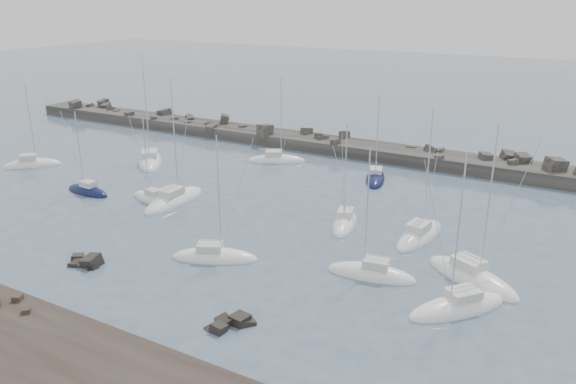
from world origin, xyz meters
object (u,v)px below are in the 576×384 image
object	(u,v)px
sailboat_0	(32,165)
sailboat_11	(457,308)
sailboat_6	(345,223)
sailboat_8	(375,179)
sailboat_9	(371,274)
sailboat_5	(153,200)
sailboat_13	(471,278)
sailboat_7	(215,258)
sailboat_4	(276,161)
sailboat_10	(419,236)
sailboat_1	(150,161)
sailboat_3	(174,201)
sailboat_2	(88,192)

from	to	relation	value
sailboat_0	sailboat_11	world-z (taller)	sailboat_11
sailboat_6	sailboat_11	size ratio (longest dim) A/B	0.87
sailboat_8	sailboat_9	xyz separation A→B (m)	(9.57, -25.85, 0.01)
sailboat_5	sailboat_8	xyz separation A→B (m)	(20.60, 20.76, -0.00)
sailboat_9	sailboat_13	size ratio (longest dim) A/B	0.84
sailboat_7	sailboat_11	size ratio (longest dim) A/B	0.93
sailboat_13	sailboat_8	bearing A→B (deg)	128.18
sailboat_4	sailboat_8	world-z (taller)	sailboat_4
sailboat_6	sailboat_11	xyz separation A→B (m)	(14.86, -11.54, -0.00)
sailboat_6	sailboat_9	bearing A→B (deg)	-54.52
sailboat_10	sailboat_11	size ratio (longest dim) A/B	1.02
sailboat_11	sailboat_8	bearing A→B (deg)	122.33
sailboat_10	sailboat_11	distance (m)	13.94
sailboat_4	sailboat_13	xyz separation A→B (m)	(33.50, -23.24, 0.01)
sailboat_1	sailboat_10	world-z (taller)	sailboat_1
sailboat_11	sailboat_9	bearing A→B (deg)	166.48
sailboat_3	sailboat_8	bearing A→B (deg)	47.93
sailboat_1	sailboat_4	xyz separation A→B (m)	(16.16, 9.54, -0.01)
sailboat_7	sailboat_13	world-z (taller)	sailboat_13
sailboat_0	sailboat_13	xyz separation A→B (m)	(63.16, -3.74, -0.00)
sailboat_3	sailboat_7	distance (m)	16.74
sailboat_2	sailboat_13	distance (m)	47.08
sailboat_0	sailboat_7	xyz separation A→B (m)	(41.13, -11.48, -0.02)
sailboat_7	sailboat_13	distance (m)	23.34
sailboat_0	sailboat_4	distance (m)	35.49
sailboat_1	sailboat_6	distance (m)	35.77
sailboat_4	sailboat_9	distance (m)	37.14
sailboat_3	sailboat_1	bearing A→B (deg)	141.35
sailboat_3	sailboat_13	xyz separation A→B (m)	(35.41, -2.31, 0.00)
sailboat_4	sailboat_11	world-z (taller)	sailboat_11
sailboat_7	sailboat_5	bearing A→B (deg)	150.22
sailboat_6	sailboat_7	distance (m)	15.51
sailboat_1	sailboat_13	world-z (taller)	sailboat_1
sailboat_8	sailboat_7	bearing A→B (deg)	-98.67
sailboat_6	sailboat_9	world-z (taller)	sailboat_9
sailboat_5	sailboat_11	xyz separation A→B (m)	(38.18, -7.02, 0.00)
sailboat_4	sailboat_7	xyz separation A→B (m)	(11.48, -30.98, -0.00)
sailboat_2	sailboat_1	bearing A→B (deg)	100.33
sailboat_2	sailboat_7	bearing A→B (deg)	-16.19
sailboat_4	sailboat_5	xyz separation A→B (m)	(-4.55, -21.80, 0.00)
sailboat_10	sailboat_3	bearing A→B (deg)	-171.51
sailboat_5	sailboat_10	xyz separation A→B (m)	(31.40, 5.17, 0.01)
sailboat_5	sailboat_13	xyz separation A→B (m)	(38.05, -1.44, 0.01)
sailboat_9	sailboat_2	bearing A→B (deg)	175.34
sailboat_1	sailboat_5	world-z (taller)	sailboat_1
sailboat_3	sailboat_11	bearing A→B (deg)	-12.51
sailboat_0	sailboat_5	bearing A→B (deg)	-5.25
sailboat_13	sailboat_5	bearing A→B (deg)	177.84
sailboat_5	sailboat_11	distance (m)	38.82
sailboat_9	sailboat_8	bearing A→B (deg)	110.31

